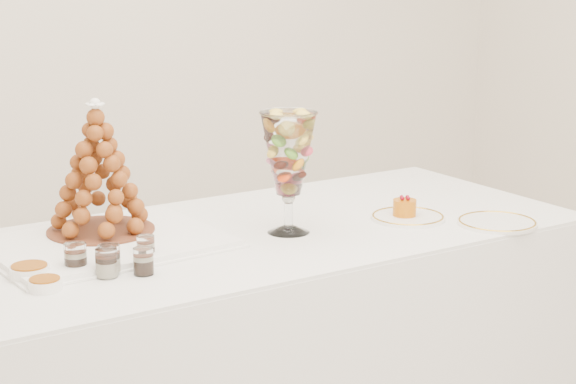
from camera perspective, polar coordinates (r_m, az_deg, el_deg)
buffet_table at (r=2.87m, az=-3.80°, el=-10.47°), size 2.19×0.99×0.81m
lace_tray at (r=2.67m, az=-10.75°, el=-2.99°), size 0.66×0.53×0.02m
macaron_vase at (r=2.71m, az=0.03°, el=2.19°), size 0.16×0.16×0.35m
cake_plate at (r=2.92m, az=7.11°, el=-1.51°), size 0.22×0.22×0.01m
spare_plate at (r=2.91m, az=12.29°, el=-1.79°), size 0.23×0.23×0.01m
verrine_a at (r=2.47m, az=-12.48°, el=-3.84°), size 0.07×0.07×0.08m
verrine_b at (r=2.44m, az=-10.55°, el=-3.95°), size 0.06×0.06×0.07m
verrine_c at (r=2.54m, az=-8.42°, el=-3.28°), size 0.05×0.05×0.06m
verrine_d at (r=2.41m, az=-10.70°, el=-4.16°), size 0.06×0.06×0.07m
verrine_e at (r=2.42m, az=-8.56°, el=-4.08°), size 0.06×0.06×0.07m
ramekin_back at (r=2.46m, az=-15.07°, el=-4.61°), size 0.10×0.10×0.03m
ramekin_front at (r=2.36m, az=-14.21°, el=-5.35°), size 0.08×0.08×0.03m
croquembouche at (r=2.71m, az=-11.20°, el=1.43°), size 0.30×0.30×0.38m
mousse_cake at (r=2.92m, az=6.93°, el=-0.91°), size 0.07×0.07×0.06m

